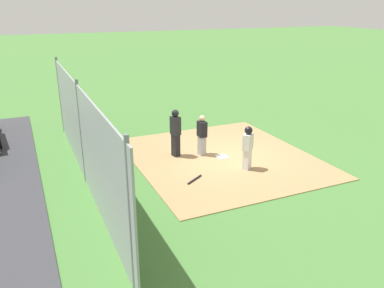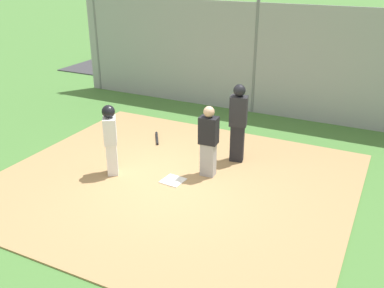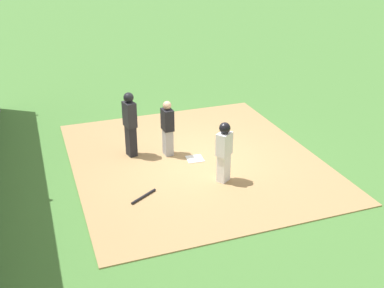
{
  "view_description": "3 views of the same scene",
  "coord_description": "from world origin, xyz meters",
  "px_view_note": "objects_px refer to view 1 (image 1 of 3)",
  "views": [
    {
      "loc": [
        11.97,
        -6.59,
        5.47
      ],
      "look_at": [
        -0.05,
        -1.22,
        0.71
      ],
      "focal_mm": 36.37,
      "sensor_mm": 36.0,
      "label": 1
    },
    {
      "loc": [
        -3.9,
        6.96,
        4.33
      ],
      "look_at": [
        -0.23,
        -0.44,
        0.75
      ],
      "focal_mm": 40.28,
      "sensor_mm": 36.0,
      "label": 2
    },
    {
      "loc": [
        10.69,
        -3.92,
        5.78
      ],
      "look_at": [
        0.32,
        -0.2,
        0.65
      ],
      "focal_mm": 44.16,
      "sensor_mm": 36.0,
      "label": 3
    }
  ],
  "objects_px": {
    "catcher": "(202,135)",
    "baseball_bat": "(195,179)",
    "runner": "(248,145)",
    "umpire": "(176,132)",
    "home_plate": "(222,157)"
  },
  "relations": [
    {
      "from": "umpire",
      "to": "runner",
      "type": "bearing_deg",
      "value": -62.55
    },
    {
      "from": "runner",
      "to": "baseball_bat",
      "type": "xyz_separation_m",
      "value": [
        0.12,
        -2.06,
        -0.84
      ]
    },
    {
      "from": "umpire",
      "to": "home_plate",
      "type": "bearing_deg",
      "value": -40.45
    },
    {
      "from": "runner",
      "to": "baseball_bat",
      "type": "relative_size",
      "value": 1.98
    },
    {
      "from": "home_plate",
      "to": "runner",
      "type": "bearing_deg",
      "value": 10.91
    },
    {
      "from": "catcher",
      "to": "baseball_bat",
      "type": "distance_m",
      "value": 2.45
    },
    {
      "from": "home_plate",
      "to": "runner",
      "type": "relative_size",
      "value": 0.28
    },
    {
      "from": "umpire",
      "to": "baseball_bat",
      "type": "relative_size",
      "value": 2.31
    },
    {
      "from": "umpire",
      "to": "catcher",
      "type": "bearing_deg",
      "value": -29.14
    },
    {
      "from": "home_plate",
      "to": "umpire",
      "type": "distance_m",
      "value": 1.99
    },
    {
      "from": "umpire",
      "to": "runner",
      "type": "distance_m",
      "value": 2.82
    },
    {
      "from": "home_plate",
      "to": "umpire",
      "type": "height_order",
      "value": "umpire"
    },
    {
      "from": "catcher",
      "to": "runner",
      "type": "relative_size",
      "value": 1.0
    },
    {
      "from": "runner",
      "to": "catcher",
      "type": "bearing_deg",
      "value": -10.41
    },
    {
      "from": "baseball_bat",
      "to": "umpire",
      "type": "bearing_deg",
      "value": 50.96
    }
  ]
}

